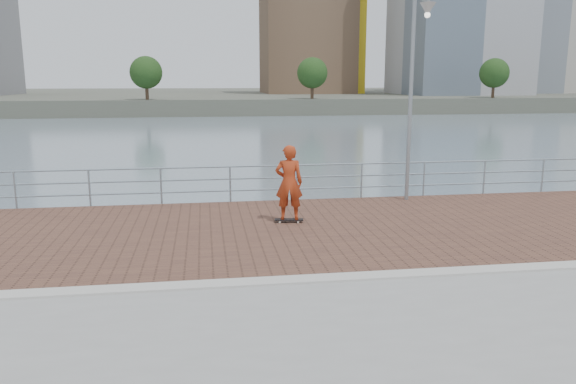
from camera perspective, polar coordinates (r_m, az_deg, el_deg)
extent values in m
plane|color=slate|center=(11.47, 1.56, -18.45)|extent=(400.00, 400.00, 0.00)
cube|color=brown|center=(14.00, -0.97, -3.88)|extent=(40.00, 6.80, 0.02)
cube|color=#B7B5AD|center=(10.60, 1.62, -8.90)|extent=(40.00, 0.40, 0.06)
cube|color=#4C5142|center=(132.36, -7.85, 9.50)|extent=(320.00, 95.00, 2.50)
cylinder|color=#8C9EA8|center=(17.92, -25.97, 0.14)|extent=(0.06, 0.06, 1.10)
cylinder|color=#8C9EA8|center=(17.41, -19.52, 0.34)|extent=(0.06, 0.06, 1.10)
cylinder|color=#8C9EA8|center=(17.13, -12.77, 0.55)|extent=(0.06, 0.06, 1.10)
cylinder|color=#8C9EA8|center=(17.09, -5.89, 0.75)|extent=(0.06, 0.06, 1.10)
cylinder|color=#8C9EA8|center=(17.30, 0.91, 0.95)|extent=(0.06, 0.06, 1.10)
cylinder|color=#8C9EA8|center=(17.75, 7.47, 1.12)|extent=(0.06, 0.06, 1.10)
cylinder|color=#8C9EA8|center=(18.42, 13.62, 1.27)|extent=(0.06, 0.06, 1.10)
cylinder|color=#8C9EA8|center=(19.28, 19.29, 1.39)|extent=(0.06, 0.06, 1.10)
cylinder|color=#8C9EA8|center=(20.31, 24.42, 1.49)|extent=(0.06, 0.06, 1.10)
cylinder|color=#8C9EA8|center=(17.07, -2.48, 2.67)|extent=(39.00, 0.05, 0.05)
cylinder|color=#8C9EA8|center=(17.14, -2.47, 1.43)|extent=(39.00, 0.05, 0.05)
cylinder|color=#8C9EA8|center=(17.20, -2.46, 0.24)|extent=(39.00, 0.05, 0.05)
cylinder|color=gray|center=(17.41, 12.33, 8.90)|extent=(0.12, 0.12, 6.02)
cone|color=#B2B2AD|center=(16.60, 14.05, 18.44)|extent=(0.44, 0.44, 0.35)
cube|color=black|center=(14.67, 0.10, -2.82)|extent=(0.77, 0.29, 0.03)
cylinder|color=beige|center=(14.61, -0.84, -3.06)|extent=(0.06, 0.05, 0.06)
cylinder|color=beige|center=(14.62, 1.04, -3.05)|extent=(0.06, 0.05, 0.06)
cylinder|color=beige|center=(14.74, -0.84, -2.92)|extent=(0.06, 0.05, 0.06)
cylinder|color=beige|center=(14.75, 1.03, -2.92)|extent=(0.06, 0.05, 0.06)
imported|color=#A93516|center=(14.46, 0.10, 0.97)|extent=(0.77, 0.56, 1.95)
cube|color=brown|center=(122.11, 1.86, 16.03)|extent=(18.00, 18.00, 25.56)
cylinder|color=#473323|center=(87.18, -14.16, 10.30)|extent=(0.50, 0.50, 3.71)
sphere|color=#193814|center=(87.17, -14.23, 11.69)|extent=(4.77, 4.77, 4.77)
cylinder|color=#473323|center=(88.39, 2.47, 10.64)|extent=(0.50, 0.50, 3.68)
sphere|color=#193814|center=(88.38, 2.48, 12.00)|extent=(4.73, 4.73, 4.73)
cylinder|color=#473323|center=(98.58, 20.13, 10.05)|extent=(0.50, 0.50, 3.69)
sphere|color=#193814|center=(98.58, 20.22, 11.27)|extent=(4.75, 4.75, 4.75)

